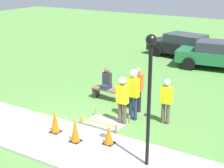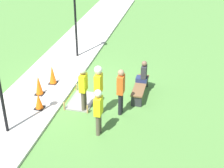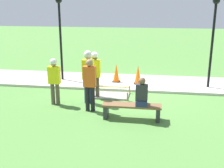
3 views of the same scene
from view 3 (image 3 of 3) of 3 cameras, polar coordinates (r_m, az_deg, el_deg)
name	(u,v)px [view 3 (image 3 of 3)]	position (r m, az deg, el deg)	size (l,w,h in m)	color
ground_plane	(133,92)	(11.39, 4.35, -1.65)	(60.00, 60.00, 0.00)	#51843D
sidewalk	(135,82)	(12.58, 4.80, 0.32)	(28.00, 2.52, 0.10)	#BCB7AD
wet_concrete_patch	(110,95)	(10.86, -0.37, -2.30)	(1.48, 0.94, 0.33)	gray
traffic_cone_near_patch	(138,75)	(12.13, 5.29, 1.90)	(0.34, 0.34, 0.81)	black
traffic_cone_far_patch	(116,73)	(12.38, 0.88, 2.26)	(0.34, 0.34, 0.80)	black
traffic_cone_sidewalk_edge	(93,77)	(12.17, -3.90, 1.51)	(0.34, 0.34, 0.62)	black
park_bench	(132,109)	(8.70, 4.04, -5.02)	(1.81, 0.44, 0.48)	#2D2D33
person_seated_on_bench	(142,95)	(8.47, 6.05, -2.15)	(0.36, 0.44, 0.89)	navy
worker_supervisor	(54,78)	(9.94, -11.64, 1.23)	(0.40, 0.24, 1.66)	brown
worker_assistant	(95,71)	(10.42, -3.51, 2.68)	(0.40, 0.25, 1.76)	brown
worker_trainee	(88,72)	(9.85, -4.86, 2.52)	(0.40, 0.28, 1.91)	navy
bystander_in_orange_shirt	(90,82)	(9.14, -4.55, 0.38)	(0.40, 0.23, 1.76)	black
lamppost_near	(60,26)	(12.67, -10.53, 11.49)	(0.28, 0.28, 3.62)	black
lamppost_far	(214,29)	(11.93, 19.94, 10.45)	(0.28, 0.28, 3.60)	black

